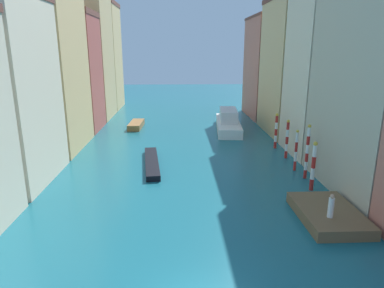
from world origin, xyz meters
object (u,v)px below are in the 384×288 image
at_px(mooring_pole_3, 287,139).
at_px(motorboat_0, 136,125).
at_px(gondola_black, 152,163).
at_px(mooring_pole_4, 276,130).
at_px(person_on_dock, 331,207).
at_px(mooring_pole_0, 313,166).
at_px(mooring_pole_1, 307,151).
at_px(vaporetto_white, 228,122).
at_px(mooring_pole_2, 296,150).
at_px(waterfront_dock, 328,214).

xyz_separation_m(mooring_pole_3, motorboat_0, (-17.31, 15.44, -1.69)).
xyz_separation_m(mooring_pole_3, gondola_black, (-13.88, -1.70, -1.83)).
bearing_deg(mooring_pole_4, person_on_dock, -95.32).
bearing_deg(mooring_pole_0, person_on_dock, -101.19).
relative_size(mooring_pole_1, vaporetto_white, 0.40).
relative_size(mooring_pole_1, mooring_pole_3, 1.19).
relative_size(mooring_pole_2, vaporetto_white, 0.32).
bearing_deg(waterfront_dock, mooring_pole_0, 81.10).
height_order(person_on_dock, mooring_pole_0, mooring_pole_0).
distance_m(person_on_dock, mooring_pole_2, 10.75).
height_order(waterfront_dock, mooring_pole_1, mooring_pole_1).
bearing_deg(mooring_pole_2, gondola_black, 170.84).
xyz_separation_m(waterfront_dock, motorboat_0, (-15.95, 28.85, 0.03)).
bearing_deg(mooring_pole_4, gondola_black, -158.36).
relative_size(person_on_dock, mooring_pole_1, 0.32).
height_order(waterfront_dock, mooring_pole_2, mooring_pole_2).
height_order(person_on_dock, vaporetto_white, vaporetto_white).
bearing_deg(vaporetto_white, person_on_dock, -85.25).
distance_m(person_on_dock, mooring_pole_3, 14.65).
distance_m(mooring_pole_3, vaporetto_white, 14.06).
xyz_separation_m(waterfront_dock, mooring_pole_0, (0.77, 4.92, 1.71)).
bearing_deg(waterfront_dock, mooring_pole_3, 84.23).
xyz_separation_m(mooring_pole_1, mooring_pole_2, (-0.26, 1.97, -0.47)).
relative_size(mooring_pole_4, motorboat_0, 0.75).
height_order(mooring_pole_3, vaporetto_white, mooring_pole_3).
height_order(waterfront_dock, vaporetto_white, vaporetto_white).
xyz_separation_m(vaporetto_white, gondola_black, (-9.78, -15.12, -0.83)).
distance_m(mooring_pole_1, mooring_pole_3, 5.87).
relative_size(vaporetto_white, motorboat_0, 2.22).
relative_size(mooring_pole_4, vaporetto_white, 0.34).
height_order(mooring_pole_0, motorboat_0, mooring_pole_0).
relative_size(mooring_pole_1, gondola_black, 0.53).
bearing_deg(mooring_pole_4, vaporetto_white, 112.66).
relative_size(mooring_pole_0, vaporetto_white, 0.34).
bearing_deg(mooring_pole_3, mooring_pole_0, -93.95).
height_order(person_on_dock, mooring_pole_2, mooring_pole_2).
bearing_deg(motorboat_0, mooring_pole_2, -48.78).
relative_size(mooring_pole_0, mooring_pole_4, 1.00).
xyz_separation_m(mooring_pole_0, motorboat_0, (-16.72, 23.94, -1.68)).
height_order(vaporetto_white, gondola_black, vaporetto_white).
bearing_deg(vaporetto_white, mooring_pole_2, -77.88).
bearing_deg(mooring_pole_3, gondola_black, -173.00).
relative_size(waterfront_dock, mooring_pole_1, 1.20).
distance_m(mooring_pole_0, mooring_pole_3, 8.52).
height_order(mooring_pole_1, vaporetto_white, mooring_pole_1).
height_order(mooring_pole_1, gondola_black, mooring_pole_1).
bearing_deg(mooring_pole_4, motorboat_0, 145.91).
height_order(vaporetto_white, motorboat_0, vaporetto_white).
xyz_separation_m(mooring_pole_1, vaporetto_white, (-3.98, 19.27, -1.38)).
relative_size(person_on_dock, motorboat_0, 0.29).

